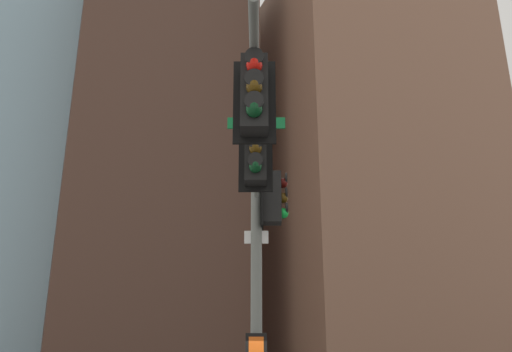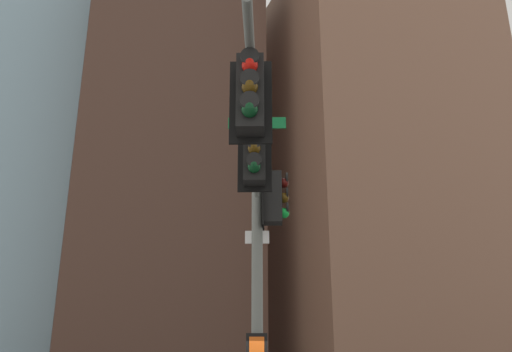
# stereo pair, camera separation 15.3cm
# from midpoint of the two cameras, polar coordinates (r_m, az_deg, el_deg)

# --- Properties ---
(signal_pole_assembly) EXTENTS (2.50, 5.25, 6.94)m
(signal_pole_assembly) POSITION_cam_midpoint_polar(r_m,az_deg,el_deg) (9.19, 0.78, -2.86)
(signal_pole_assembly) COLOR slate
(signal_pole_assembly) RESTS_ON ground_plane
(building_brick_nearside) EXTENTS (22.11, 18.38, 41.50)m
(building_brick_nearside) POSITION_cam_midpoint_polar(r_m,az_deg,el_deg) (58.73, 12.75, -0.21)
(building_brick_nearside) COLOR #845B47
(building_brick_nearside) RESTS_ON ground_plane
(building_brick_midblock) EXTENTS (16.21, 19.24, 40.57)m
(building_brick_midblock) POSITION_cam_midpoint_polar(r_m,az_deg,el_deg) (56.01, -10.12, 0.04)
(building_brick_midblock) COLOR #4C3328
(building_brick_midblock) RESTS_ON ground_plane
(building_glass_tower) EXTENTS (25.02, 25.02, 67.55)m
(building_glass_tower) POSITION_cam_midpoint_polar(r_m,az_deg,el_deg) (69.86, -16.78, 8.64)
(building_glass_tower) COLOR #8CB2C6
(building_glass_tower) RESTS_ON ground_plane
(building_brick_farside) EXTENTS (17.82, 17.29, 33.20)m
(building_brick_farside) POSITION_cam_midpoint_polar(r_m,az_deg,el_deg) (59.99, 13.84, -4.67)
(building_brick_farside) COLOR brown
(building_brick_farside) RESTS_ON ground_plane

